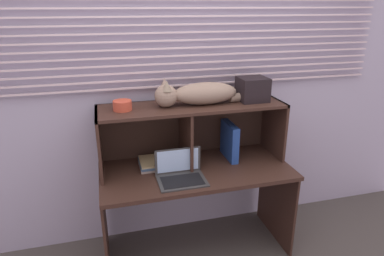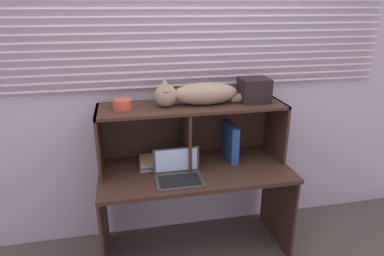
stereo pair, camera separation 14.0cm
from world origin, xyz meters
The scene contains 9 objects.
back_panel_with_blinds centered at (0.00, 0.55, 1.26)m, with size 4.40×0.08×2.50m.
desk centered at (0.00, 0.18, 0.59)m, with size 1.41×0.66×0.73m.
hutch_shelf_unit centered at (-0.01, 0.34, 1.05)m, with size 1.38×0.40×0.46m.
cat centered at (0.05, 0.30, 1.27)m, with size 0.87×0.19×0.20m.
laptop centered at (-0.15, 0.06, 0.77)m, with size 0.33×0.25×0.20m.
binder_upright centered at (0.31, 0.30, 0.87)m, with size 0.06×0.27×0.29m, color #224594.
book_stack centered at (-0.31, 0.31, 0.75)m, with size 0.20×0.23×0.05m.
small_basket centered at (-0.50, 0.30, 1.23)m, with size 0.13×0.13×0.07m, color #C44831.
storage_box centered at (0.48, 0.30, 1.28)m, with size 0.21×0.20×0.18m, color black.
Camera 2 is at (-0.48, -2.03, 1.89)m, focal length 31.65 mm.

